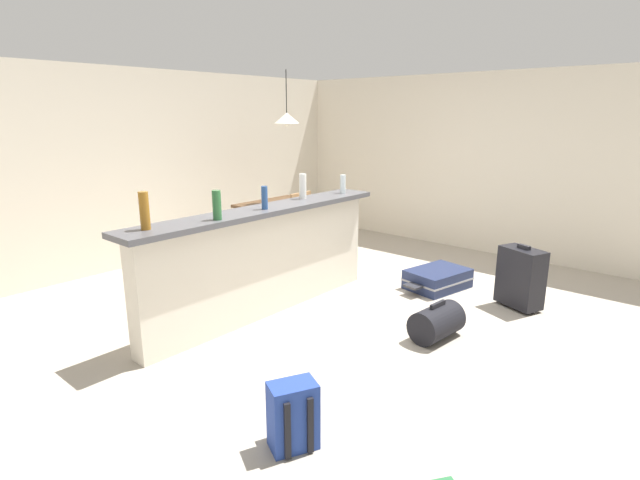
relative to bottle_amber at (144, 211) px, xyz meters
name	(u,v)px	position (x,y,z in m)	size (l,w,h in m)	color
ground_plane	(345,310)	(1.81, -0.56, -1.24)	(13.00, 13.00, 0.05)	#ADA393
wall_back	(170,166)	(1.81, 2.49, 0.03)	(6.60, 0.10, 2.50)	silver
wall_right	(459,162)	(4.86, -0.26, 0.03)	(0.10, 6.00, 2.50)	silver
partition_half_wall	(265,264)	(1.21, -0.03, -0.71)	(2.80, 0.20, 1.02)	silver
bar_countertop	(263,211)	(1.21, -0.03, -0.17)	(2.96, 0.40, 0.05)	#4C4C51
bottle_amber	(144,211)	(0.00, 0.00, 0.00)	(0.08, 0.08, 0.30)	#9E661E
bottle_green	(217,205)	(0.59, -0.13, -0.02)	(0.07, 0.07, 0.25)	#2D6B38
bottle_blue	(265,198)	(1.18, -0.08, -0.04)	(0.06, 0.06, 0.22)	#284C89
bottle_white	(303,186)	(1.84, 0.04, -0.02)	(0.07, 0.07, 0.26)	silver
bottle_clear	(343,184)	(2.41, -0.04, -0.04)	(0.06, 0.06, 0.21)	silver
dining_table	(280,209)	(2.81, 1.37, -0.57)	(1.10, 0.80, 0.74)	#4C331E
dining_chair_near_partition	(307,224)	(2.78, 0.85, -0.70)	(0.43, 0.43, 0.93)	#9E754C
pendant_lamp	(287,118)	(2.89, 1.30, 0.67)	(0.34, 0.34, 0.73)	black
suitcase_flat_navy	(437,279)	(2.98, -0.99, -1.11)	(0.88, 0.62, 0.22)	#1E284C
backpack_blue	(293,416)	(-0.09, -1.66, -1.02)	(0.33, 0.32, 0.42)	#233D93
suitcase_upright_black	(521,277)	(2.99, -1.90, -0.89)	(0.39, 0.50, 0.67)	black
duffel_bag_black	(437,322)	(1.80, -1.60, -1.07)	(0.51, 0.35, 0.34)	black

